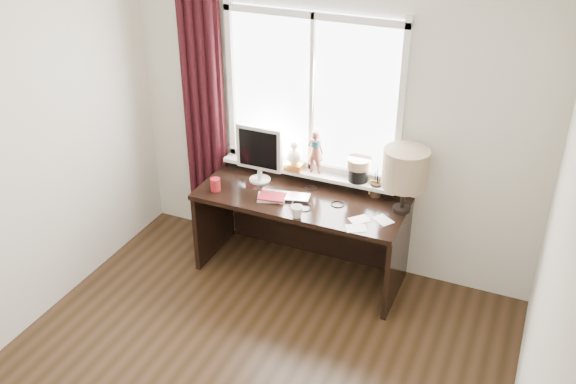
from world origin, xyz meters
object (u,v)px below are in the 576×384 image
at_px(table_lamp, 406,169).
at_px(mug, 297,211).
at_px(red_cup, 215,185).
at_px(monitor, 259,151).
at_px(desk, 305,217).
at_px(laptop, 290,197).

bearing_deg(table_lamp, mug, -149.78).
xyz_separation_m(mug, red_cup, (-0.78, 0.12, 0.00)).
bearing_deg(red_cup, table_lamp, 11.10).
relative_size(monitor, table_lamp, 0.94).
bearing_deg(table_lamp, red_cup, -168.90).
bearing_deg(red_cup, mug, -8.94).
relative_size(mug, desk, 0.06).
bearing_deg(laptop, table_lamp, -1.42).
distance_m(monitor, table_lamp, 1.23).
xyz_separation_m(laptop, table_lamp, (0.88, 0.17, 0.35)).
bearing_deg(monitor, desk, -3.08).
height_order(laptop, table_lamp, table_lamp).
distance_m(red_cup, desk, 0.80).
height_order(red_cup, monitor, monitor).
relative_size(laptop, desk, 0.19).
relative_size(laptop, red_cup, 3.08).
bearing_deg(monitor, mug, -39.12).
relative_size(desk, monitor, 3.47).
xyz_separation_m(laptop, mug, (0.17, -0.24, 0.04)).
bearing_deg(monitor, laptop, -26.56).
bearing_deg(laptop, mug, -68.10).
bearing_deg(monitor, red_cup, -131.02).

